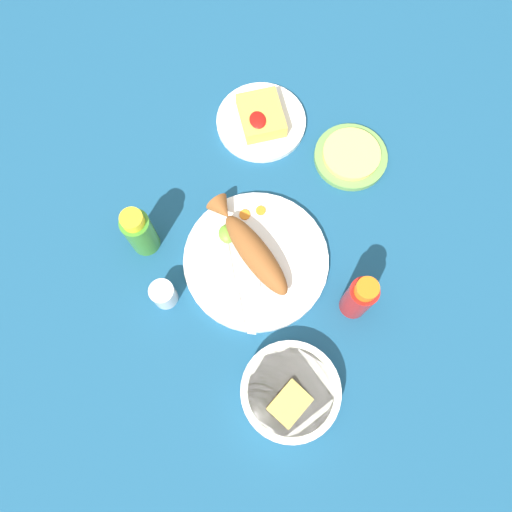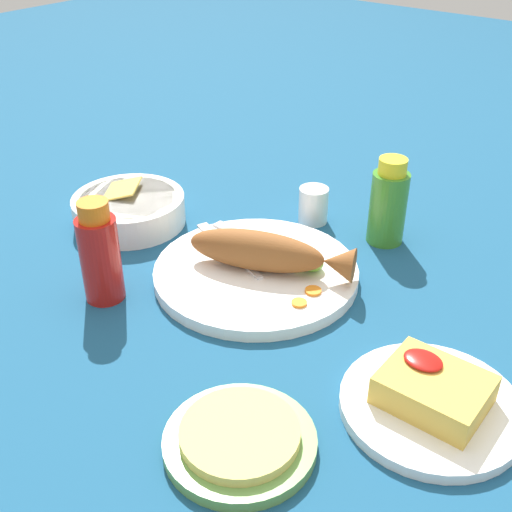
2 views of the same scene
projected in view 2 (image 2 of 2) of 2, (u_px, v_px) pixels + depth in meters
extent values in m
plane|color=navy|center=(256.00, 278.00, 0.95)|extent=(4.00, 4.00, 0.00)
cylinder|color=white|center=(256.00, 273.00, 0.94)|extent=(0.30, 0.30, 0.02)
ellipsoid|color=brown|center=(256.00, 250.00, 0.92)|extent=(0.21, 0.13, 0.06)
cone|color=brown|center=(338.00, 263.00, 0.90)|extent=(0.06, 0.06, 0.05)
cube|color=silver|center=(241.00, 260.00, 0.95)|extent=(0.11, 0.05, 0.00)
cube|color=silver|center=(212.00, 233.00, 1.02)|extent=(0.07, 0.04, 0.00)
cube|color=silver|center=(276.00, 250.00, 0.98)|extent=(0.12, 0.02, 0.00)
cube|color=silver|center=(232.00, 230.00, 1.03)|extent=(0.07, 0.02, 0.00)
cylinder|color=orange|center=(299.00, 303.00, 0.86)|extent=(0.02, 0.02, 0.00)
cylinder|color=orange|center=(312.00, 292.00, 0.88)|extent=(0.02, 0.02, 0.00)
ellipsoid|color=#6BB233|center=(310.00, 262.00, 0.93)|extent=(0.04, 0.04, 0.02)
cylinder|color=#B21914|center=(101.00, 259.00, 0.88)|extent=(0.06, 0.06, 0.12)
cylinder|color=orange|center=(93.00, 211.00, 0.84)|extent=(0.04, 0.04, 0.03)
cylinder|color=#3D8428|center=(388.00, 208.00, 1.01)|extent=(0.06, 0.06, 0.12)
cylinder|color=yellow|center=(393.00, 166.00, 0.97)|extent=(0.04, 0.04, 0.02)
cylinder|color=silver|center=(313.00, 205.00, 1.08)|extent=(0.05, 0.05, 0.06)
cylinder|color=white|center=(313.00, 214.00, 1.09)|extent=(0.04, 0.04, 0.03)
cylinder|color=white|center=(431.00, 406.00, 0.72)|extent=(0.20, 0.20, 0.01)
cube|color=gold|center=(434.00, 390.00, 0.70)|extent=(0.11, 0.09, 0.04)
ellipsoid|color=#AD140F|center=(423.00, 360.00, 0.71)|extent=(0.04, 0.04, 0.01)
cylinder|color=white|center=(129.00, 210.00, 1.08)|extent=(0.19, 0.19, 0.05)
cylinder|color=olive|center=(128.00, 201.00, 1.07)|extent=(0.16, 0.16, 0.02)
cube|color=gold|center=(115.00, 190.00, 1.08)|extent=(0.11, 0.11, 0.02)
cylinder|color=#6B9E4C|center=(240.00, 442.00, 0.67)|extent=(0.16, 0.16, 0.01)
cylinder|color=#E0C666|center=(240.00, 433.00, 0.67)|extent=(0.13, 0.13, 0.01)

